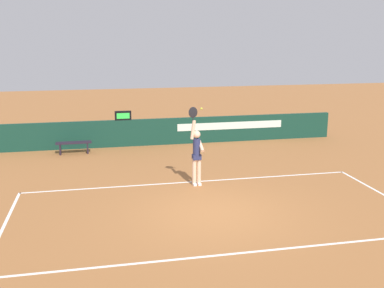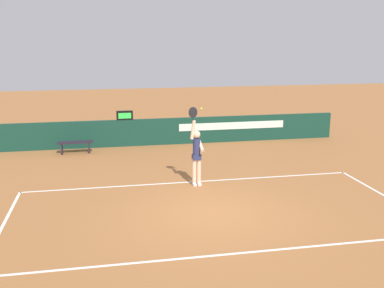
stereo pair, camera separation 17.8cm
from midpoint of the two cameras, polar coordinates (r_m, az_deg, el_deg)
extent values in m
plane|color=#9E6335|center=(12.32, 2.94, -8.60)|extent=(60.00, 60.00, 0.00)
cube|color=white|center=(14.77, 0.42, -4.77)|extent=(10.67, 0.08, 0.00)
cube|color=white|center=(10.22, 6.28, -13.49)|extent=(10.67, 0.08, 0.00)
cube|color=white|center=(12.38, -22.31, -9.51)|extent=(0.08, 5.15, 0.00)
cube|color=white|center=(14.63, 0.53, -4.95)|extent=(0.08, 0.30, 0.00)
cube|color=#133B2E|center=(19.74, -2.70, 1.60)|extent=(15.12, 0.17, 1.15)
cube|color=silver|center=(20.23, 5.32, 2.30)|extent=(4.79, 0.01, 0.32)
cube|color=black|center=(19.42, -8.20, 3.58)|extent=(0.69, 0.17, 0.38)
cube|color=#33E54C|center=(19.34, -8.18, 3.53)|extent=(0.54, 0.01, 0.24)
cylinder|color=beige|center=(14.38, 1.23, -3.46)|extent=(0.13, 0.13, 0.88)
cylinder|color=beige|center=(14.34, 0.62, -3.50)|extent=(0.13, 0.13, 0.88)
cube|color=white|center=(14.49, 1.24, -5.01)|extent=(0.11, 0.24, 0.07)
cube|color=white|center=(14.45, 0.64, -5.06)|extent=(0.11, 0.24, 0.07)
cylinder|color=navy|center=(14.16, 0.94, -0.57)|extent=(0.23, 0.23, 0.62)
cube|color=navy|center=(14.23, 0.93, -1.63)|extent=(0.27, 0.23, 0.16)
sphere|color=beige|center=(14.06, 0.94, 1.21)|extent=(0.23, 0.23, 0.23)
cylinder|color=beige|center=(14.00, 0.48, 1.80)|extent=(0.18, 0.11, 0.59)
cylinder|color=beige|center=(14.11, 1.46, -0.18)|extent=(0.13, 0.52, 0.34)
ellipsoid|color=black|center=(13.90, 0.49, 3.99)|extent=(0.28, 0.04, 0.34)
cylinder|color=black|center=(13.93, 0.49, 3.22)|extent=(0.03, 0.03, 0.18)
sphere|color=#CCDC39|center=(13.71, 1.54, 4.46)|extent=(0.07, 0.07, 0.07)
cube|color=black|center=(18.76, -14.19, 0.21)|extent=(1.41, 0.39, 0.05)
cube|color=black|center=(18.84, -15.76, -0.55)|extent=(0.07, 0.32, 0.46)
cube|color=black|center=(18.80, -12.53, -0.39)|extent=(0.07, 0.32, 0.46)
camera|label=1|loc=(0.09, -89.64, 0.09)|focal=42.46mm
camera|label=2|loc=(0.09, 90.36, -0.09)|focal=42.46mm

